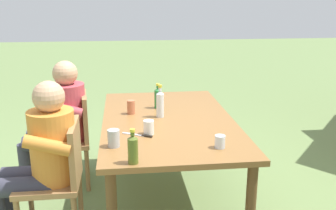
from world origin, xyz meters
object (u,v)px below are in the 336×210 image
at_px(chair_near_left, 73,135).
at_px(cup_terracotta, 131,107).
at_px(cup_steel, 114,138).
at_px(person_in_plaid_shirt, 42,153).
at_px(cup_glass, 220,142).
at_px(bottle_olive, 133,149).
at_px(bottle_clear, 160,103).
at_px(person_in_white_shirt, 60,118).
at_px(bottle_green, 158,98).
at_px(cup_white, 149,127).
at_px(table_knife, 140,135).
at_px(chair_near_right, 60,174).
at_px(dining_table, 168,128).

relative_size(chair_near_left, cup_terracotta, 7.25).
bearing_deg(cup_steel, person_in_plaid_shirt, -106.18).
height_order(cup_glass, cup_terracotta, cup_terracotta).
height_order(person_in_plaid_shirt, bottle_olive, person_in_plaid_shirt).
height_order(person_in_plaid_shirt, bottle_clear, person_in_plaid_shirt).
relative_size(person_in_white_shirt, bottle_green, 5.21).
bearing_deg(cup_white, bottle_olive, -14.68).
xyz_separation_m(bottle_clear, table_knife, (0.43, -0.19, -0.11)).
bearing_deg(chair_near_right, dining_table, 116.01).
distance_m(bottle_olive, cup_steel, 0.31).
height_order(chair_near_left, person_in_plaid_shirt, person_in_plaid_shirt).
relative_size(person_in_plaid_shirt, bottle_clear, 4.26).
bearing_deg(bottle_clear, cup_glass, 24.69).
bearing_deg(cup_white, chair_near_left, -139.38).
bearing_deg(cup_terracotta, table_knife, 4.91).
relative_size(bottle_clear, cup_glass, 3.16).
bearing_deg(bottle_green, person_in_plaid_shirt, -50.41).
bearing_deg(person_in_white_shirt, dining_table, 66.64).
distance_m(cup_terracotta, table_knife, 0.55).
bearing_deg(chair_near_right, cup_terracotta, 137.54).
xyz_separation_m(chair_near_right, cup_glass, (0.25, 1.11, 0.30)).
bearing_deg(cup_steel, cup_white, 130.12).
relative_size(person_in_white_shirt, bottle_clear, 4.26).
xyz_separation_m(bottle_clear, bottle_green, (-0.27, 0.01, -0.02)).
xyz_separation_m(bottle_green, cup_white, (0.67, -0.13, -0.04)).
relative_size(cup_white, cup_terracotta, 0.89).
distance_m(person_in_plaid_shirt, cup_glass, 1.25).
height_order(chair_near_left, bottle_clear, bottle_clear).
bearing_deg(cup_terracotta, bottle_olive, -0.75).
distance_m(chair_near_right, cup_white, 0.72).
xyz_separation_m(bottle_olive, bottle_green, (-1.17, 0.26, 0.00)).
relative_size(person_in_plaid_shirt, cup_terracotta, 9.83).
bearing_deg(cup_glass, cup_white, -124.72).
distance_m(bottle_clear, bottle_green, 0.27).
height_order(person_in_white_shirt, cup_terracotta, person_in_white_shirt).
relative_size(bottle_olive, cup_glass, 2.52).
distance_m(dining_table, table_knife, 0.45).
bearing_deg(dining_table, cup_white, -28.06).
relative_size(bottle_green, cup_terracotta, 1.89).
xyz_separation_m(person_in_plaid_shirt, cup_glass, (0.25, 1.22, 0.13)).
height_order(person_in_plaid_shirt, bottle_green, person_in_plaid_shirt).
xyz_separation_m(dining_table, chair_near_left, (-0.42, -0.84, -0.18)).
height_order(dining_table, table_knife, table_knife).
relative_size(dining_table, person_in_plaid_shirt, 1.54).
bearing_deg(bottle_clear, chair_near_right, -58.77).
bearing_deg(bottle_olive, cup_glass, 106.91).
distance_m(bottle_olive, cup_terracotta, 1.02).
bearing_deg(person_in_white_shirt, cup_glass, 48.74).
height_order(person_in_white_shirt, table_knife, person_in_white_shirt).
distance_m(chair_near_right, person_in_white_shirt, 0.84).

